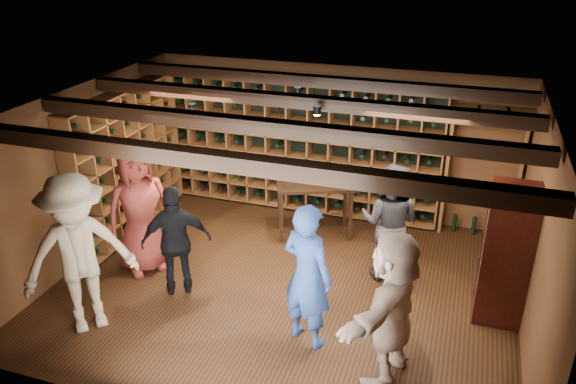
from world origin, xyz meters
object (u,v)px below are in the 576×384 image
(guest_red_floral, at_px, (140,209))
(guest_woman_black, at_px, (176,241))
(guest_beige, at_px, (391,308))
(tasting_table, at_px, (314,190))
(man_grey_suit, at_px, (390,223))
(display_cabinet, at_px, (505,257))
(guest_khaki, at_px, (79,255))
(man_blue_shirt, at_px, (307,276))

(guest_red_floral, xyz_separation_m, guest_woman_black, (0.75, -0.36, -0.17))
(guest_beige, bearing_deg, guest_woman_black, -89.64)
(guest_woman_black, distance_m, tasting_table, 2.43)
(man_grey_suit, bearing_deg, guest_beige, 105.62)
(tasting_table, bearing_deg, guest_red_floral, -161.75)
(man_grey_suit, distance_m, guest_red_floral, 3.41)
(display_cabinet, bearing_deg, guest_khaki, -159.65)
(guest_khaki, bearing_deg, guest_woman_black, 8.77)
(tasting_table, bearing_deg, man_grey_suit, -55.79)
(display_cabinet, xyz_separation_m, guest_red_floral, (-4.74, -0.37, 0.08))
(man_grey_suit, distance_m, tasting_table, 1.55)
(display_cabinet, relative_size, guest_red_floral, 0.93)
(guest_woman_black, bearing_deg, man_grey_suit, 175.84)
(display_cabinet, relative_size, tasting_table, 1.35)
(guest_red_floral, relative_size, guest_khaki, 0.94)
(display_cabinet, distance_m, man_grey_suit, 1.52)
(man_grey_suit, height_order, tasting_table, man_grey_suit)
(guest_khaki, bearing_deg, guest_red_floral, 45.73)
(display_cabinet, relative_size, guest_beige, 1.01)
(guest_khaki, bearing_deg, guest_beige, -41.67)
(man_grey_suit, xyz_separation_m, guest_woman_black, (-2.55, -1.22, -0.08))
(tasting_table, bearing_deg, guest_beige, -82.11)
(display_cabinet, relative_size, man_blue_shirt, 0.99)
(man_grey_suit, bearing_deg, man_blue_shirt, 74.24)
(man_blue_shirt, relative_size, guest_woman_black, 1.16)
(man_blue_shirt, relative_size, guest_red_floral, 0.94)
(guest_khaki, distance_m, guest_beige, 3.57)
(guest_khaki, xyz_separation_m, tasting_table, (1.95, 3.08, -0.23))
(guest_red_floral, bearing_deg, tasting_table, -10.67)
(display_cabinet, bearing_deg, guest_red_floral, -175.50)
(display_cabinet, xyz_separation_m, guest_beige, (-1.13, -1.43, 0.01))
(man_blue_shirt, bearing_deg, guest_khaki, 34.18)
(man_blue_shirt, xyz_separation_m, guest_woman_black, (-1.88, 0.43, -0.12))
(display_cabinet, relative_size, guest_khaki, 0.87)
(guest_woman_black, distance_m, guest_beige, 2.95)
(guest_red_floral, relative_size, guest_beige, 1.08)
(man_blue_shirt, distance_m, man_grey_suit, 1.77)
(man_blue_shirt, bearing_deg, guest_red_floral, 4.87)
(man_grey_suit, relative_size, guest_red_floral, 0.90)
(man_grey_suit, distance_m, guest_woman_black, 2.83)
(man_blue_shirt, relative_size, tasting_table, 1.37)
(guest_red_floral, relative_size, tasting_table, 1.45)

